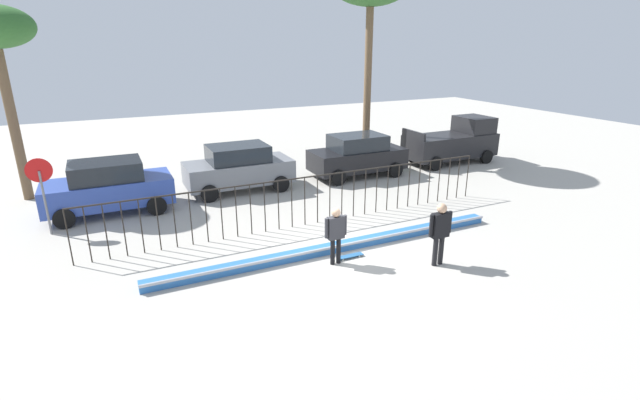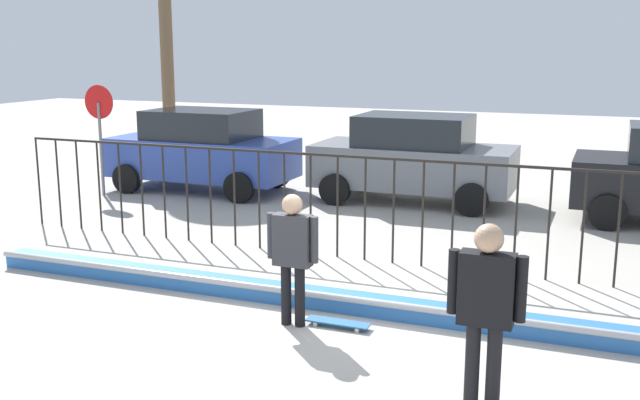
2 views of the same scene
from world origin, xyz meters
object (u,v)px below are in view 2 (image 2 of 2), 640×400
at_px(skateboard, 338,322).
at_px(parked_car_gray, 413,158).
at_px(camera_operator, 486,299).
at_px(skateboarder, 293,248).
at_px(stop_sign, 100,124).
at_px(parked_car_blue, 202,149).

height_order(skateboard, parked_car_gray, parked_car_gray).
relative_size(camera_operator, parked_car_gray, 0.42).
xyz_separation_m(skateboarder, parked_car_gray, (-0.51, 7.67, -0.01)).
bearing_deg(parked_car_gray, stop_sign, -162.14).
distance_m(skateboard, stop_sign, 9.78).
height_order(camera_operator, parked_car_blue, parked_car_blue).
distance_m(skateboarder, parked_car_blue, 8.94).
distance_m(skateboarder, stop_sign, 9.33).
bearing_deg(camera_operator, skateboard, 14.09).
xyz_separation_m(skateboard, parked_car_gray, (-1.05, 7.54, 0.91)).
height_order(parked_car_blue, parked_car_gray, same).
height_order(skateboarder, parked_car_blue, parked_car_blue).
distance_m(skateboard, parked_car_blue, 9.22).
bearing_deg(parked_car_gray, camera_operator, -69.01).
xyz_separation_m(parked_car_gray, stop_sign, (-6.78, -1.89, 0.64)).
xyz_separation_m(skateboarder, skateboard, (0.54, 0.14, -0.93)).
relative_size(skateboarder, camera_operator, 0.91).
distance_m(skateboarder, skateboard, 1.08).
height_order(skateboard, stop_sign, stop_sign).
distance_m(skateboarder, camera_operator, 2.82).
xyz_separation_m(skateboard, camera_operator, (1.98, -1.41, 1.02)).
xyz_separation_m(camera_operator, stop_sign, (-9.81, 7.06, 0.54)).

